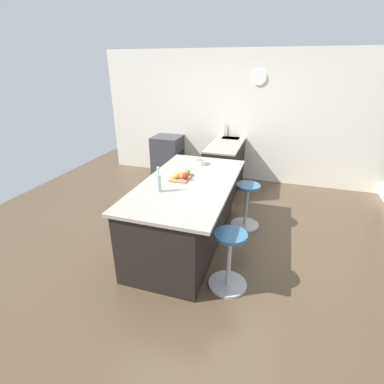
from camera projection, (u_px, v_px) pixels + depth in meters
ground_plane at (203, 238)px, 4.17m from camera, size 7.63×7.63×0.00m
interior_partition_left at (238, 118)px, 5.90m from camera, size 0.15×5.87×2.62m
sink_cabinet at (228, 161)px, 5.98m from camera, size 2.04×0.60×1.20m
oven_range at (168, 156)px, 6.36m from camera, size 0.60×0.61×0.89m
kitchen_island at (185, 212)px, 3.90m from camera, size 2.20×1.15×0.93m
stool_by_window at (246, 207)px, 4.35m from camera, size 0.44×0.44×0.70m
stool_middle at (229, 262)px, 3.15m from camera, size 0.44×0.44×0.70m
cutting_board at (181, 177)px, 3.81m from camera, size 0.36×0.24×0.02m
apple_yellow at (176, 175)px, 3.73m from camera, size 0.09×0.09×0.09m
apple_red at (185, 176)px, 3.71m from camera, size 0.09×0.09×0.09m
apple_green at (187, 172)px, 3.85m from camera, size 0.08×0.08×0.08m
water_bottle at (159, 182)px, 3.36m from camera, size 0.06×0.06×0.31m
fruit_bowl at (201, 162)px, 4.32m from camera, size 0.18×0.18×0.07m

